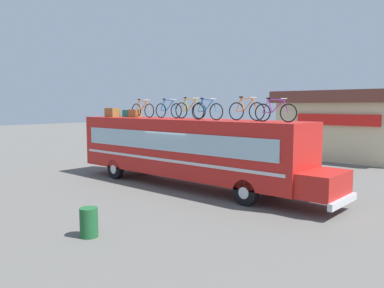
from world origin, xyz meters
TOP-DOWN VIEW (x-y plane):
  - ground_plane at (0.00, 0.00)m, footprint 120.00×120.00m
  - bus at (0.20, 0.00)m, footprint 13.21×2.40m
  - luggage_bag_1 at (-4.88, -0.26)m, footprint 0.70×0.49m
  - luggage_bag_2 at (-4.13, 0.22)m, footprint 0.54×0.41m
  - luggage_bag_3 at (-3.43, 0.08)m, footprint 0.56×0.41m
  - rooftop_bicycle_1 at (-2.87, 0.10)m, footprint 1.66×0.44m
  - rooftop_bicycle_2 at (-1.31, 0.35)m, footprint 1.74×0.44m
  - rooftop_bicycle_3 at (0.08, 0.35)m, footprint 1.83×0.44m
  - rooftop_bicycle_4 at (1.60, -0.30)m, footprint 1.67×0.44m
  - rooftop_bicycle_5 at (3.18, 0.25)m, footprint 1.69×0.44m
  - rooftop_bicycle_6 at (4.68, -0.15)m, footprint 1.72×0.44m
  - roadside_building at (2.54, 16.12)m, footprint 9.35×10.00m
  - trash_bin at (2.66, -6.74)m, footprint 0.50×0.50m

SIDE VIEW (x-z plane):
  - ground_plane at x=0.00m, z-range 0.00..0.00m
  - trash_bin at x=2.66m, z-range 0.00..0.82m
  - bus at x=0.20m, z-range 0.23..3.28m
  - roadside_building at x=2.54m, z-range 0.05..4.66m
  - luggage_bag_2 at x=-4.13m, z-range 3.04..3.41m
  - luggage_bag_3 at x=-3.43m, z-range 3.04..3.44m
  - luggage_bag_1 at x=-4.88m, z-range 3.04..3.51m
  - rooftop_bicycle_6 at x=4.68m, z-range 2.97..3.86m
  - rooftop_bicycle_4 at x=1.60m, z-range 2.97..3.89m
  - rooftop_bicycle_1 at x=-2.87m, z-range 2.97..3.89m
  - rooftop_bicycle_2 at x=-1.31m, z-range 2.97..3.90m
  - rooftop_bicycle_5 at x=3.18m, z-range 2.96..3.93m
  - rooftop_bicycle_3 at x=0.08m, z-range 2.96..3.94m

